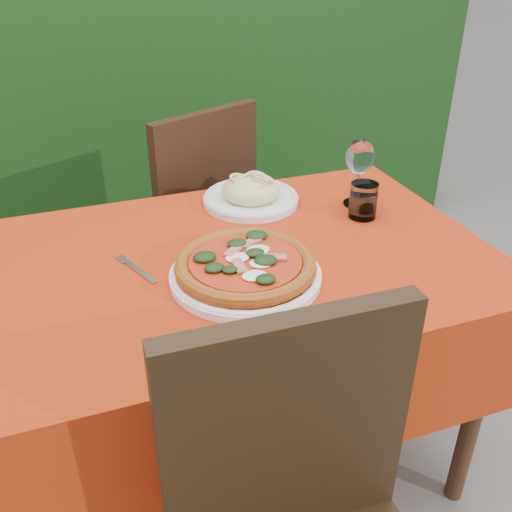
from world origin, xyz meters
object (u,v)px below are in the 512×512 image
object	(u,v)px
pizza_plate	(245,268)
water_glass	(363,202)
chair_far	(192,213)
wine_glass	(360,160)
pasta_plate	(251,194)
fork	(140,272)

from	to	relation	value
pizza_plate	water_glass	size ratio (longest dim) A/B	3.93
chair_far	water_glass	size ratio (longest dim) A/B	9.22
wine_glass	pizza_plate	bearing A→B (deg)	-147.69
water_glass	pasta_plate	bearing A→B (deg)	143.11
pizza_plate	wine_glass	bearing A→B (deg)	32.31
chair_far	fork	world-z (taller)	chair_far
chair_far	wine_glass	bearing A→B (deg)	103.05
pasta_plate	wine_glass	xyz separation A→B (m)	(0.29, -0.12, 0.11)
chair_far	fork	size ratio (longest dim) A/B	5.21
pizza_plate	fork	size ratio (longest dim) A/B	2.22
pasta_plate	chair_far	bearing A→B (deg)	102.60
chair_far	pizza_plate	world-z (taller)	chair_far
chair_far	water_glass	xyz separation A→B (m)	(0.36, -0.61, 0.25)
pasta_plate	fork	size ratio (longest dim) A/B	1.57
chair_far	fork	bearing A→B (deg)	44.05
pizza_plate	wine_glass	distance (m)	0.54
pizza_plate	fork	world-z (taller)	pizza_plate
water_glass	wine_glass	xyz separation A→B (m)	(0.02, 0.08, 0.09)
pasta_plate	fork	bearing A→B (deg)	-143.50
chair_far	pasta_plate	size ratio (longest dim) A/B	3.31
pizza_plate	chair_far	bearing A→B (deg)	85.41
chair_far	pizza_plate	bearing A→B (deg)	62.46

